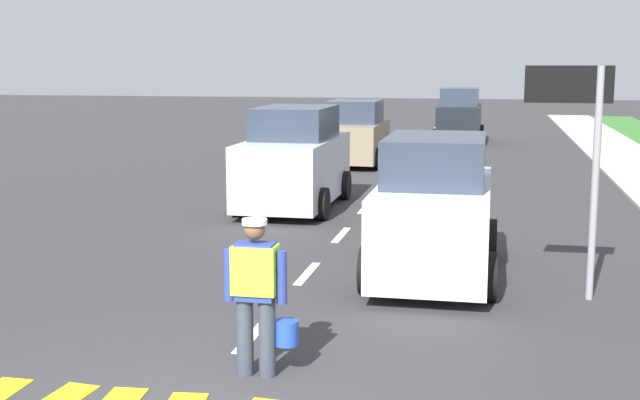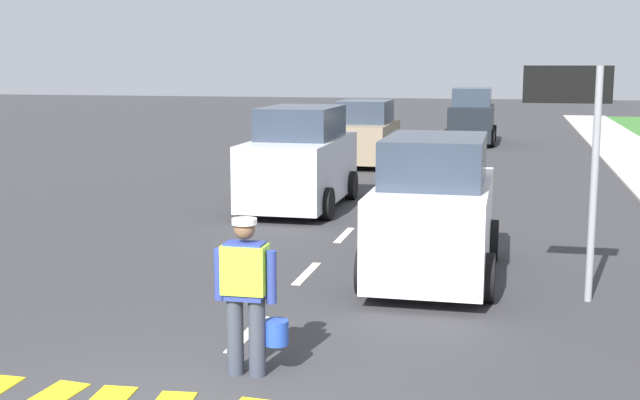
{
  "view_description": "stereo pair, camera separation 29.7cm",
  "coord_description": "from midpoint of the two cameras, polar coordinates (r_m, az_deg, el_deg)",
  "views": [
    {
      "loc": [
        2.73,
        -6.68,
        3.25
      ],
      "look_at": [
        0.12,
        6.1,
        1.1
      ],
      "focal_mm": 47.23,
      "sensor_mm": 36.0,
      "label": 1
    },
    {
      "loc": [
        3.02,
        -6.62,
        3.25
      ],
      "look_at": [
        0.12,
        6.1,
        1.1
      ],
      "focal_mm": 47.23,
      "sensor_mm": 36.0,
      "label": 2
    }
  ],
  "objects": [
    {
      "name": "car_oncoming_lead",
      "position": [
        18.85,
        -0.89,
        2.67
      ],
      "size": [
        2.04,
        4.37,
        2.26
      ],
      "color": "silver",
      "rests_on": "ground"
    },
    {
      "name": "car_outgoing_ahead",
      "position": [
        12.87,
        8.41,
        -0.81
      ],
      "size": [
        1.9,
        4.03,
        2.16
      ],
      "color": "silver",
      "rests_on": "ground"
    },
    {
      "name": "lane_center_line",
      "position": [
        32.14,
        7.67,
        3.49
      ],
      "size": [
        0.14,
        46.4,
        0.01
      ],
      "color": "silver",
      "rests_on": "ground"
    },
    {
      "name": "lane_direction_sign",
      "position": [
        11.84,
        17.79,
        4.82
      ],
      "size": [
        1.16,
        0.11,
        3.2
      ],
      "color": "gray",
      "rests_on": "ground"
    },
    {
      "name": "road_worker",
      "position": [
        8.76,
        -3.94,
        -6.02
      ],
      "size": [
        0.76,
        0.37,
        1.67
      ],
      "color": "#383D4C",
      "rests_on": "ground"
    },
    {
      "name": "car_outgoing_far",
      "position": [
        34.2,
        10.49,
        5.49
      ],
      "size": [
        1.91,
        3.98,
        2.22
      ],
      "color": "black",
      "rests_on": "ground"
    },
    {
      "name": "ground_plane",
      "position": [
        27.99,
        6.88,
        2.63
      ],
      "size": [
        96.0,
        96.0,
        0.0
      ],
      "primitive_type": "plane",
      "color": "#333335"
    },
    {
      "name": "car_oncoming_second",
      "position": [
        26.91,
        3.34,
        4.43
      ],
      "size": [
        2.04,
        3.93,
        2.03
      ],
      "color": "gray",
      "rests_on": "ground"
    }
  ]
}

